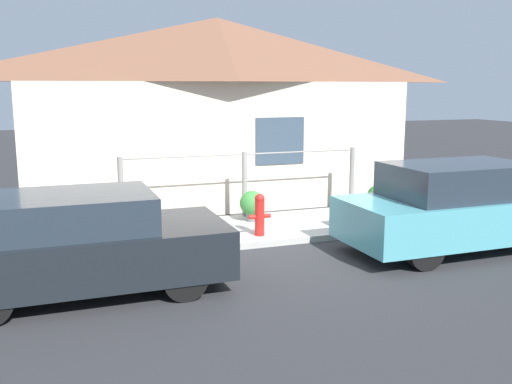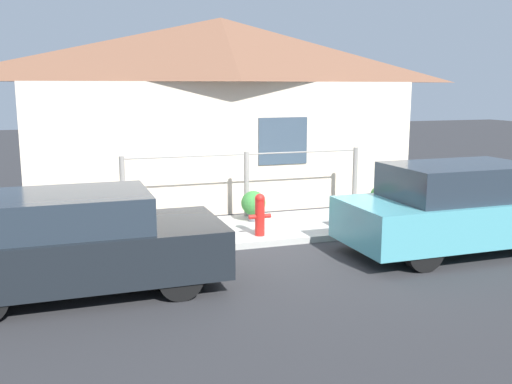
{
  "view_description": "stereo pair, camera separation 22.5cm",
  "coord_description": "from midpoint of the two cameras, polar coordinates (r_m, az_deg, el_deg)",
  "views": [
    {
      "loc": [
        -3.56,
        -8.63,
        2.66
      ],
      "look_at": [
        -0.34,
        0.3,
        0.9
      ],
      "focal_mm": 40.0,
      "sensor_mm": 36.0,
      "label": 1
    },
    {
      "loc": [
        -3.35,
        -8.7,
        2.66
      ],
      "look_at": [
        -0.34,
        0.3,
        0.9
      ],
      "focal_mm": 40.0,
      "sensor_mm": 36.0,
      "label": 2
    }
  ],
  "objects": [
    {
      "name": "potted_plant_near_hydrant",
      "position": [
        10.92,
        -1.01,
        -1.22
      ],
      "size": [
        0.47,
        0.47,
        0.59
      ],
      "color": "slate",
      "rests_on": "sidewalk"
    },
    {
      "name": "fire_hydrant",
      "position": [
        9.85,
        -0.29,
        -2.18
      ],
      "size": [
        0.39,
        0.18,
        0.74
      ],
      "color": "red",
      "rests_on": "sidewalk"
    },
    {
      "name": "ground_plane",
      "position": [
        9.7,
        1.83,
        -5.42
      ],
      "size": [
        60.0,
        60.0,
        0.0
      ],
      "primitive_type": "plane",
      "color": "#2D2D30"
    },
    {
      "name": "house",
      "position": [
        12.79,
        -4.25,
        13.12
      ],
      "size": [
        8.74,
        2.23,
        4.14
      ],
      "color": "beige",
      "rests_on": "ground_plane"
    },
    {
      "name": "car_left",
      "position": [
        7.75,
        -17.76,
        -4.95
      ],
      "size": [
        3.67,
        1.7,
        1.32
      ],
      "rotation": [
        0.0,
        0.0,
        0.01
      ],
      "color": "black",
      "rests_on": "ground_plane"
    },
    {
      "name": "potted_plant_by_fence",
      "position": [
        10.4,
        -20.15,
        -2.82
      ],
      "size": [
        0.36,
        0.36,
        0.52
      ],
      "color": "brown",
      "rests_on": "sidewalk"
    },
    {
      "name": "fence",
      "position": [
        11.27,
        -1.72,
        1.09
      ],
      "size": [
        4.9,
        0.1,
        1.29
      ],
      "color": "gray",
      "rests_on": "sidewalk"
    },
    {
      "name": "potted_plant_corner",
      "position": [
        12.17,
        11.4,
        -0.46
      ],
      "size": [
        0.36,
        0.36,
        0.51
      ],
      "color": "#9E5638",
      "rests_on": "sidewalk"
    },
    {
      "name": "sidewalk",
      "position": [
        10.61,
        -0.22,
        -3.7
      ],
      "size": [
        24.0,
        2.05,
        0.11
      ],
      "color": "#B2AFA8",
      "rests_on": "ground_plane"
    },
    {
      "name": "car_right",
      "position": [
        9.9,
        19.36,
        -1.43
      ],
      "size": [
        4.15,
        1.67,
        1.44
      ],
      "rotation": [
        0.0,
        0.0,
        0.01
      ],
      "color": "teal",
      "rests_on": "ground_plane"
    }
  ]
}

